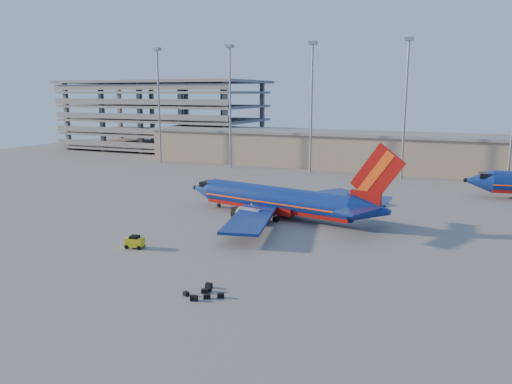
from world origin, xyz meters
The scene contains 7 objects.
ground centered at (0.00, 0.00, 0.00)m, with size 220.00×220.00×0.00m, color slate.
terminal_building centered at (10.00, 58.00, 4.32)m, with size 122.00×16.00×8.50m.
parking_garage centered at (-62.00, 74.05, 11.73)m, with size 62.00×32.00×21.40m.
light_mast_row centered at (5.00, 46.00, 17.55)m, with size 101.60×1.60×28.65m.
aircraft_main centered at (3.62, 4.64, 2.49)m, with size 34.14×32.52×11.67m.
baggage_tug centered at (-6.97, -15.67, 0.78)m, with size 2.26×1.60×1.49m.
luggage_pile centered at (7.16, -24.60, 0.22)m, with size 3.70×3.58×0.52m.
Camera 1 is at (28.08, -61.09, 17.76)m, focal length 35.00 mm.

